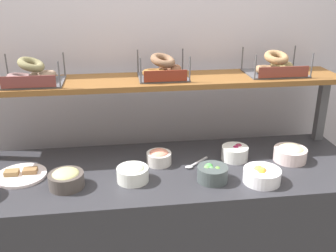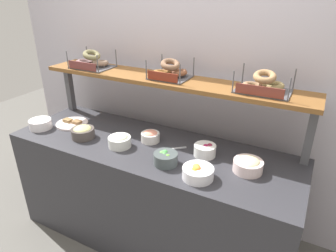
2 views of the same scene
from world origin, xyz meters
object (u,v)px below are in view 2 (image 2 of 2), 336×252
(bowl_fruit_salad, at_px, (198,172))
(bowl_lox_spread, at_px, (150,136))
(bagel_basket_cinnamon_raisin, at_px, (170,72))
(bowl_potato_salad, at_px, (248,165))
(bowl_veggie_mix, at_px, (166,158))
(serving_spoon_near_plate, at_px, (170,149))
(bowl_beet_salad, at_px, (205,150))
(bagel_basket_poppy, at_px, (92,62))
(bowl_scallion_spread, at_px, (120,141))
(bagel_basket_everything, at_px, (263,85))
(bowl_cream_cheese, at_px, (40,123))
(serving_plate_white, at_px, (72,123))
(bowl_hummus, at_px, (83,132))

(bowl_fruit_salad, xyz_separation_m, bowl_lox_spread, (-0.49, 0.27, 0.00))
(bagel_basket_cinnamon_raisin, bearing_deg, bowl_potato_salad, -21.72)
(bowl_veggie_mix, distance_m, bagel_basket_cinnamon_raisin, 0.65)
(bowl_potato_salad, distance_m, bagel_basket_cinnamon_raisin, 0.85)
(bowl_potato_salad, height_order, serving_spoon_near_plate, bowl_potato_salad)
(bowl_beet_salad, xyz_separation_m, bagel_basket_poppy, (-1.08, 0.19, 0.44))
(bagel_basket_poppy, bearing_deg, serving_spoon_near_plate, -15.84)
(bowl_beet_salad, relative_size, bagel_basket_poppy, 0.46)
(bowl_scallion_spread, height_order, bagel_basket_cinnamon_raisin, bagel_basket_cinnamon_raisin)
(bowl_fruit_salad, height_order, bowl_beet_salad, same)
(bowl_scallion_spread, distance_m, bowl_lox_spread, 0.23)
(bowl_fruit_salad, bearing_deg, bowl_scallion_spread, 171.10)
(bowl_scallion_spread, distance_m, serving_spoon_near_plate, 0.36)
(bagel_basket_cinnamon_raisin, bearing_deg, bowl_fruit_salad, -47.76)
(bowl_lox_spread, xyz_separation_m, bowl_potato_salad, (0.73, -0.06, 0.00))
(bowl_veggie_mix, height_order, bowl_beet_salad, bowl_veggie_mix)
(serving_spoon_near_plate, distance_m, bagel_basket_everything, 0.75)
(bowl_veggie_mix, relative_size, bowl_beet_salad, 1.05)
(bowl_cream_cheese, xyz_separation_m, bagel_basket_everything, (1.60, 0.43, 0.43))
(bowl_scallion_spread, xyz_separation_m, bowl_potato_salad, (0.88, 0.11, -0.00))
(bowl_cream_cheese, bearing_deg, bagel_basket_cinnamon_raisin, 24.76)
(serving_plate_white, height_order, serving_spoon_near_plate, serving_plate_white)
(bowl_lox_spread, height_order, bagel_basket_cinnamon_raisin, bagel_basket_cinnamon_raisin)
(bowl_lox_spread, distance_m, bagel_basket_poppy, 0.81)
(serving_plate_white, bearing_deg, bagel_basket_cinnamon_raisin, 18.88)
(bowl_veggie_mix, distance_m, serving_spoon_near_plate, 0.19)
(bowl_fruit_salad, relative_size, bagel_basket_everything, 0.55)
(bowl_beet_salad, xyz_separation_m, serving_plate_white, (-1.15, -0.05, -0.03))
(bowl_hummus, height_order, bagel_basket_everything, bagel_basket_everything)
(bagel_basket_poppy, distance_m, bagel_basket_cinnamon_raisin, 0.70)
(bowl_beet_salad, bearing_deg, bowl_potato_salad, -10.10)
(serving_plate_white, distance_m, serving_spoon_near_plate, 0.91)
(serving_plate_white, bearing_deg, bagel_basket_poppy, 73.92)
(bowl_hummus, relative_size, bagel_basket_poppy, 0.54)
(bowl_scallion_spread, distance_m, bowl_veggie_mix, 0.40)
(bowl_veggie_mix, bearing_deg, bowl_hummus, 177.17)
(serving_spoon_near_plate, bearing_deg, bowl_lox_spread, 165.04)
(serving_spoon_near_plate, height_order, bagel_basket_everything, bagel_basket_everything)
(bowl_lox_spread, distance_m, serving_spoon_near_plate, 0.20)
(bowl_hummus, bearing_deg, bowl_lox_spread, 21.23)
(bowl_potato_salad, xyz_separation_m, bagel_basket_everything, (-0.02, 0.27, 0.43))
(bowl_fruit_salad, height_order, bagel_basket_everything, bagel_basket_everything)
(bowl_potato_salad, bearing_deg, bowl_fruit_salad, -139.06)
(bowl_hummus, relative_size, bowl_potato_salad, 0.95)
(serving_spoon_near_plate, relative_size, bagel_basket_poppy, 0.46)
(serving_spoon_near_plate, bearing_deg, bowl_beet_salad, 10.65)
(bowl_fruit_salad, relative_size, bagel_basket_cinnamon_raisin, 0.68)
(bowl_cream_cheese, distance_m, serving_spoon_near_plate, 1.09)
(bowl_lox_spread, relative_size, bagel_basket_poppy, 0.43)
(bowl_fruit_salad, bearing_deg, bowl_lox_spread, 151.12)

